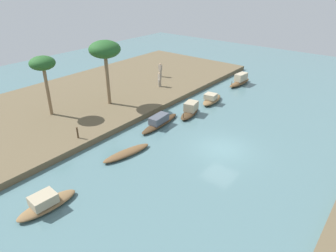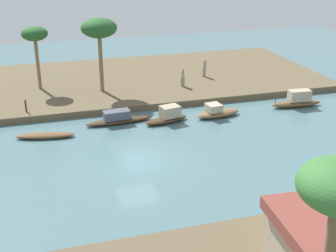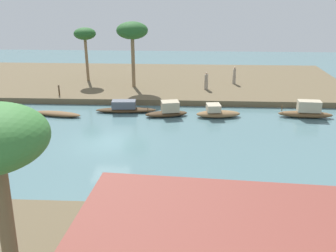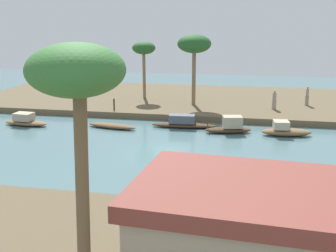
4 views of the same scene
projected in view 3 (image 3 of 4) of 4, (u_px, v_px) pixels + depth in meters
name	position (u px, v px, depth m)	size (l,w,h in m)	color
river_water	(109.00, 142.00, 25.88)	(74.80, 74.80, 0.00)	slate
riverbank_left	(139.00, 81.00, 41.02)	(42.25, 15.88, 0.52)	brown
sampan_with_tall_canopy	(125.00, 108.00, 31.75)	(5.08, 1.32, 1.00)	#47331E
sampan_midstream	(217.00, 112.00, 30.59)	(3.65, 1.63, 1.07)	brown
sampan_downstream_large	(307.00, 111.00, 30.43)	(4.31, 1.24, 1.40)	brown
sampan_foreground	(168.00, 111.00, 30.76)	(3.57, 1.78, 1.24)	#47331E
sampan_with_red_awning	(58.00, 114.00, 30.91)	(4.13, 1.66, 0.36)	brown
person_on_near_bank	(234.00, 76.00, 38.55)	(0.35, 0.46, 1.74)	gray
person_by_mooring	(206.00, 82.00, 36.53)	(0.44, 0.46, 1.68)	gray
mooring_post	(59.00, 90.00, 34.66)	(0.14, 0.14, 0.94)	#4C3823
palm_tree_left_near	(132.00, 32.00, 35.87)	(2.97, 2.97, 6.25)	#7F6647
palm_tree_left_far	(85.00, 35.00, 38.41)	(2.20, 2.20, 5.44)	#7F6647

